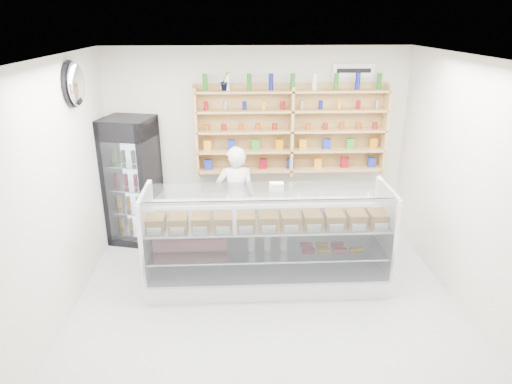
{
  "coord_description": "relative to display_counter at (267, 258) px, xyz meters",
  "views": [
    {
      "loc": [
        -0.34,
        -4.26,
        3.17
      ],
      "look_at": [
        -0.1,
        0.9,
        1.19
      ],
      "focal_mm": 32.0,
      "sensor_mm": 36.0,
      "label": 1
    }
  ],
  "objects": [
    {
      "name": "room",
      "position": [
        -0.04,
        -0.75,
        1.05
      ],
      "size": [
        5.0,
        5.0,
        5.0
      ],
      "color": "#ADACB1",
      "rests_on": "ground"
    },
    {
      "name": "display_counter",
      "position": [
        0.0,
        0.0,
        0.0
      ],
      "size": [
        2.95,
        0.88,
        1.28
      ],
      "color": "white",
      "rests_on": "floor"
    },
    {
      "name": "shop_worker",
      "position": [
        -0.38,
        1.04,
        0.41
      ],
      "size": [
        0.57,
        0.39,
        1.52
      ],
      "primitive_type": "imported",
      "rotation": [
        0.0,
        0.0,
        3.18
      ],
      "color": "silver",
      "rests_on": "floor"
    },
    {
      "name": "drinks_cooler",
      "position": [
        -1.88,
        1.35,
        0.58
      ],
      "size": [
        0.81,
        0.8,
        1.87
      ],
      "rotation": [
        0.0,
        0.0,
        -0.25
      ],
      "color": "black",
      "rests_on": "floor"
    },
    {
      "name": "wall_shelving",
      "position": [
        0.46,
        1.59,
        1.24
      ],
      "size": [
        2.84,
        0.28,
        1.33
      ],
      "color": "tan",
      "rests_on": "back_wall"
    },
    {
      "name": "potted_plant",
      "position": [
        -0.5,
        1.59,
        1.97
      ],
      "size": [
        0.18,
        0.16,
        0.27
      ],
      "primitive_type": "imported",
      "rotation": [
        0.0,
        0.0,
        0.4
      ],
      "color": "#1E6626",
      "rests_on": "wall_shelving"
    },
    {
      "name": "security_mirror",
      "position": [
        -2.21,
        0.45,
        2.1
      ],
      "size": [
        0.15,
        0.5,
        0.5
      ],
      "primitive_type": "ellipsoid",
      "color": "silver",
      "rests_on": "left_wall"
    },
    {
      "name": "wall_sign",
      "position": [
        1.36,
        1.72,
        2.1
      ],
      "size": [
        0.62,
        0.03,
        0.2
      ],
      "primitive_type": "cube",
      "color": "white",
      "rests_on": "back_wall"
    }
  ]
}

